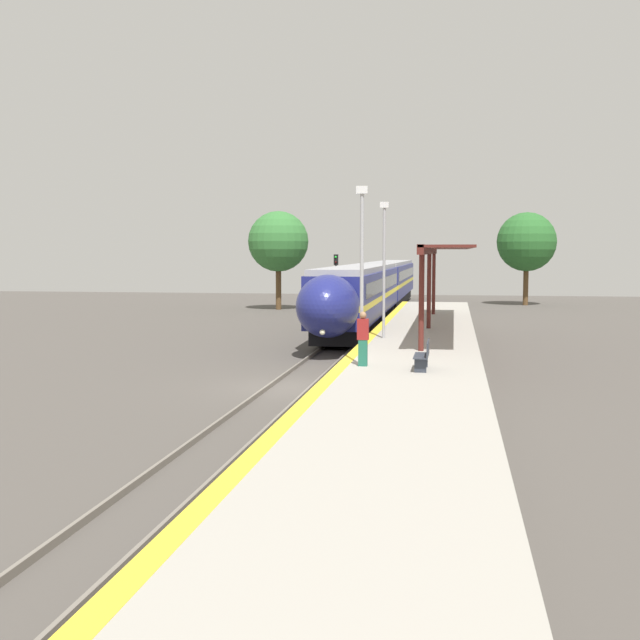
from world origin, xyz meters
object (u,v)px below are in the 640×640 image
lamppost_near (362,264)px  lamppost_mid (384,261)px  platform_bench (424,355)px  person_waiting (363,338)px  railway_signal (336,281)px  train (376,287)px

lamppost_near → lamppost_mid: same height
platform_bench → lamppost_near: 3.48m
lamppost_near → platform_bench: bearing=-19.9°
person_waiting → lamppost_mid: size_ratio=0.31×
person_waiting → railway_signal: railway_signal is taller
person_waiting → lamppost_near: 2.33m
train → railway_signal: bearing=-122.8°
train → lamppost_near: (2.50, -30.54, 2.04)m
lamppost_near → lamppost_mid: 8.14m
train → lamppost_mid: lamppost_mid is taller
train → person_waiting: size_ratio=27.09×
lamppost_near → person_waiting: bearing=-71.4°
platform_bench → railway_signal: size_ratio=0.35×
person_waiting → lamppost_mid: (-0.07, 8.34, 2.32)m
person_waiting → railway_signal: size_ratio=0.39×
platform_bench → person_waiting: 2.05m
platform_bench → person_waiting: bearing=165.1°
train → railway_signal: size_ratio=10.57×
railway_signal → lamppost_near: (4.79, -26.98, 1.51)m
train → person_waiting: train is taller
person_waiting → lamppost_mid: lamppost_mid is taller
person_waiting → lamppost_near: size_ratio=0.31×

